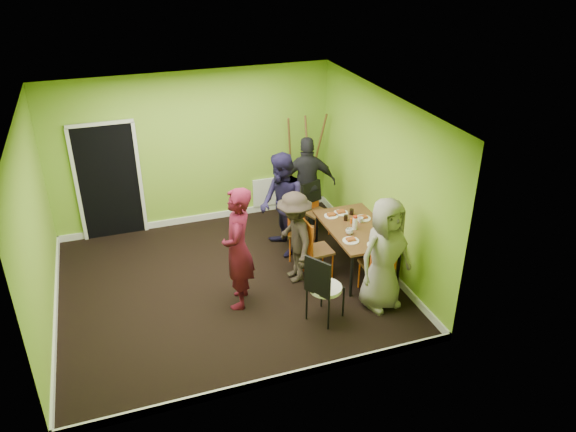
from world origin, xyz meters
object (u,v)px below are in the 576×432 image
object	(u,v)px
chair_bentwood	(323,286)
thermos	(355,223)
chair_left_near	(313,246)
person_standing	(238,249)
dining_table	(357,230)
chair_back_end	(312,197)
person_left_far	(282,205)
person_left_near	(294,237)
blue_bottle	(385,228)
chair_left_far	(296,226)
person_back_end	(308,184)
easel	(305,164)
person_front_end	(385,254)
orange_bottle	(351,221)
chair_front_end	(379,262)

from	to	relation	value
chair_bentwood	thermos	size ratio (longest dim) A/B	5.35
chair_left_near	person_standing	xyz separation A→B (m)	(-1.26, -0.30, 0.37)
chair_bentwood	dining_table	bearing A→B (deg)	103.97
chair_back_end	dining_table	bearing A→B (deg)	80.64
dining_table	person_left_far	bearing A→B (deg)	136.76
thermos	person_left_near	bearing A→B (deg)	174.98
thermos	blue_bottle	world-z (taller)	blue_bottle
thermos	person_standing	distance (m)	1.94
dining_table	thermos	world-z (taller)	thermos
chair_bentwood	person_left_near	xyz separation A→B (m)	(-0.01, 1.12, 0.15)
chair_left_far	chair_left_near	size ratio (longest dim) A/B	1.03
person_left_near	person_back_end	xyz separation A→B (m)	(0.80, 1.53, 0.13)
chair_bentwood	person_left_near	bearing A→B (deg)	147.56
easel	person_front_end	distance (m)	3.24
chair_left_near	blue_bottle	world-z (taller)	chair_left_near
blue_bottle	orange_bottle	world-z (taller)	blue_bottle
blue_bottle	person_left_near	xyz separation A→B (m)	(-1.33, 0.37, -0.12)
person_back_end	person_standing	bearing A→B (deg)	59.90
orange_bottle	person_left_near	bearing A→B (deg)	-173.75
blue_bottle	person_back_end	bearing A→B (deg)	105.63
chair_bentwood	thermos	xyz separation A→B (m)	(0.95, 1.03, 0.27)
person_standing	person_front_end	bearing A→B (deg)	88.83
easel	person_front_end	xyz separation A→B (m)	(-0.02, -3.23, -0.10)
person_front_end	easel	bearing A→B (deg)	77.53
chair_left_far	chair_bentwood	distance (m)	1.74
person_standing	person_left_near	xyz separation A→B (m)	(0.96, 0.34, -0.18)
chair_front_end	chair_bentwood	xyz separation A→B (m)	(-1.00, -0.28, -0.00)
chair_left_far	easel	bearing A→B (deg)	177.73
person_left_near	chair_left_near	bearing A→B (deg)	83.10
person_left_near	blue_bottle	bearing A→B (deg)	74.85
chair_bentwood	person_front_end	bearing A→B (deg)	61.06
chair_front_end	person_front_end	size ratio (longest dim) A/B	0.61
chair_back_end	person_front_end	size ratio (longest dim) A/B	0.56
chair_back_end	person_back_end	world-z (taller)	person_back_end
chair_left_near	chair_back_end	distance (m)	1.50
person_back_end	chair_back_end	bearing A→B (deg)	108.94
chair_bentwood	person_front_end	distance (m)	0.99
chair_left_far	person_back_end	distance (m)	1.11
chair_front_end	person_back_end	distance (m)	2.40
easel	chair_left_near	bearing A→B (deg)	-107.14
chair_back_end	orange_bottle	xyz separation A→B (m)	(0.18, -1.26, 0.13)
chair_left_far	dining_table	bearing A→B (deg)	72.84
chair_left_far	person_standing	size ratio (longest dim) A/B	0.55
orange_bottle	person_left_far	world-z (taller)	person_left_far
chair_front_end	person_front_end	xyz separation A→B (m)	(-0.05, -0.21, 0.26)
thermos	person_left_far	xyz separation A→B (m)	(-0.87, 0.93, 0.02)
dining_table	orange_bottle	xyz separation A→B (m)	(-0.03, 0.14, 0.10)
dining_table	person_left_far	xyz separation A→B (m)	(-0.93, 0.88, 0.18)
orange_bottle	person_front_end	distance (m)	1.16
person_front_end	chair_back_end	bearing A→B (deg)	81.48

